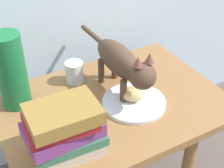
% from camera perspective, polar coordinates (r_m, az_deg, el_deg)
% --- Properties ---
extents(side_table, '(0.81, 0.57, 0.51)m').
position_cam_1_polar(side_table, '(1.23, -0.00, -5.65)').
color(side_table, olive).
rests_on(side_table, ground).
extents(plate, '(0.23, 0.23, 0.01)m').
position_cam_1_polar(plate, '(1.17, 3.85, -3.23)').
color(plate, silver).
rests_on(plate, side_table).
extents(bread_roll, '(0.10, 0.10, 0.05)m').
position_cam_1_polar(bread_roll, '(1.16, 3.45, -1.78)').
color(bread_roll, '#E0BC7A').
rests_on(bread_roll, plate).
extents(cat, '(0.10, 0.48, 0.23)m').
position_cam_1_polar(cat, '(1.15, 1.87, 3.68)').
color(cat, '#4C3828').
rests_on(cat, side_table).
extents(book_stack, '(0.23, 0.17, 0.18)m').
position_cam_1_polar(book_stack, '(0.95, -8.35, -8.02)').
color(book_stack, '#BCB299').
rests_on(book_stack, side_table).
extents(green_vase, '(0.10, 0.10, 0.27)m').
position_cam_1_polar(green_vase, '(1.15, -17.18, 2.14)').
color(green_vase, '#196B38').
rests_on(green_vase, side_table).
extents(candle_jar, '(0.07, 0.07, 0.08)m').
position_cam_1_polar(candle_jar, '(1.27, -6.55, 1.89)').
color(candle_jar, silver).
rests_on(candle_jar, side_table).
extents(tv_remote, '(0.16, 0.09, 0.02)m').
position_cam_1_polar(tv_remote, '(1.18, -9.97, -3.23)').
color(tv_remote, black).
rests_on(tv_remote, side_table).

